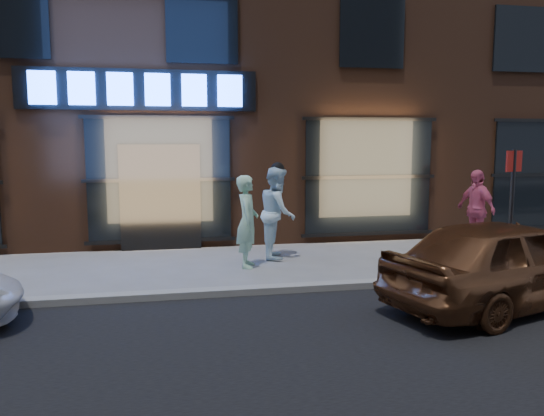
{
  "coord_description": "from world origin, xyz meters",
  "views": [
    {
      "loc": [
        0.21,
        -8.31,
        2.5
      ],
      "look_at": [
        2.13,
        1.6,
        1.2
      ],
      "focal_mm": 35.0,
      "sensor_mm": 36.0,
      "label": 1
    }
  ],
  "objects_px": {
    "passerby": "(476,209)",
    "gold_sedan": "(507,262)",
    "man_cap": "(278,212)",
    "sign_post": "(512,201)",
    "man_bowtie": "(247,221)"
  },
  "relations": [
    {
      "from": "sign_post",
      "to": "man_bowtie",
      "type": "bearing_deg",
      "value": 143.74
    },
    {
      "from": "passerby",
      "to": "gold_sedan",
      "type": "height_order",
      "value": "passerby"
    },
    {
      "from": "sign_post",
      "to": "passerby",
      "type": "bearing_deg",
      "value": 55.41
    },
    {
      "from": "man_bowtie",
      "to": "man_cap",
      "type": "xyz_separation_m",
      "value": [
        0.75,
        0.72,
        0.06
      ]
    },
    {
      "from": "man_bowtie",
      "to": "man_cap",
      "type": "height_order",
      "value": "man_cap"
    },
    {
      "from": "man_bowtie",
      "to": "gold_sedan",
      "type": "relative_size",
      "value": 0.45
    },
    {
      "from": "man_cap",
      "to": "gold_sedan",
      "type": "xyz_separation_m",
      "value": [
        2.68,
        -3.98,
        -0.29
      ]
    },
    {
      "from": "man_bowtie",
      "to": "gold_sedan",
      "type": "bearing_deg",
      "value": -123.32
    },
    {
      "from": "gold_sedan",
      "to": "man_cap",
      "type": "bearing_deg",
      "value": 17.05
    },
    {
      "from": "man_cap",
      "to": "sign_post",
      "type": "relative_size",
      "value": 0.83
    },
    {
      "from": "man_cap",
      "to": "sign_post",
      "type": "xyz_separation_m",
      "value": [
        3.76,
        -2.5,
        0.44
      ]
    },
    {
      "from": "gold_sedan",
      "to": "sign_post",
      "type": "relative_size",
      "value": 1.73
    },
    {
      "from": "man_cap",
      "to": "passerby",
      "type": "bearing_deg",
      "value": -77.31
    },
    {
      "from": "gold_sedan",
      "to": "sign_post",
      "type": "bearing_deg",
      "value": -53.13
    },
    {
      "from": "passerby",
      "to": "gold_sedan",
      "type": "relative_size",
      "value": 0.45
    }
  ]
}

